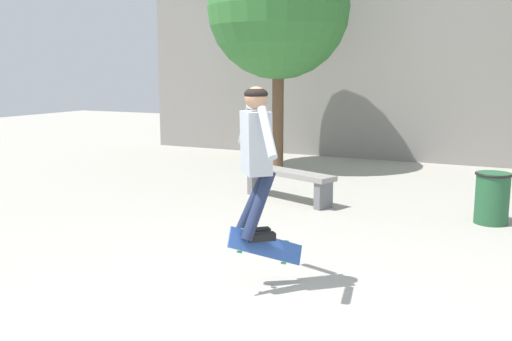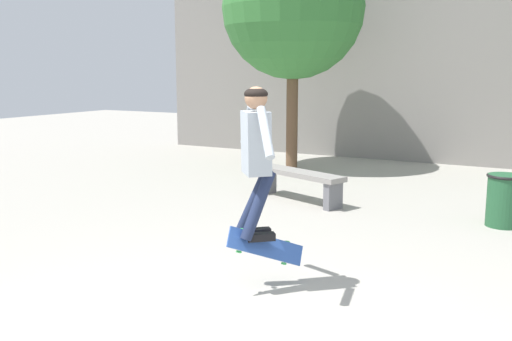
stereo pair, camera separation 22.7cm
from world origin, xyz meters
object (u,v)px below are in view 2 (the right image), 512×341
tree_left (293,8)px  park_bench (298,179)px  trash_bin (504,199)px  skater (256,149)px  skateboard_flipping (266,246)px

tree_left → park_bench: bearing=-63.1°
tree_left → trash_bin: (4.52, -2.90, -3.00)m
tree_left → trash_bin: tree_left is taller
park_bench → skater: bearing=-51.0°
tree_left → park_bench: size_ratio=2.77×
trash_bin → skater: bearing=-117.2°
tree_left → park_bench: 4.38m
tree_left → skateboard_flipping: 7.65m
park_bench → tree_left: bearing=137.6°
park_bench → trash_bin: 3.08m
tree_left → skater: bearing=-67.8°
tree_left → skater: size_ratio=3.40×
skater → skateboard_flipping: bearing=-26.5°
tree_left → skateboard_flipping: (2.75, -6.51, -2.94)m
trash_bin → skater: 4.19m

